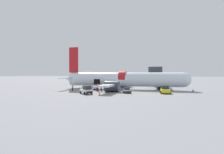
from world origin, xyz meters
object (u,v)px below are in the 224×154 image
at_px(baggage_tug_rear, 165,90).
at_px(airplane, 121,80).
at_px(suitcase_on_tarmac_upright, 96,90).
at_px(baggage_cart_loading, 91,88).
at_px(ground_crew_loader_a, 101,87).
at_px(ground_crew_driver, 83,88).
at_px(ground_crew_supervisor, 101,88).
at_px(baggage_tug_lead, 86,90).
at_px(ground_crew_helper, 98,87).
at_px(baggage_tug_mid, 127,90).
at_px(ground_crew_loader_b, 73,87).

bearing_deg(baggage_tug_rear, airplane, 146.73).
relative_size(airplane, suitcase_on_tarmac_upright, 42.83).
bearing_deg(airplane, baggage_cart_loading, -147.51).
relative_size(baggage_tug_rear, ground_crew_loader_a, 2.06).
bearing_deg(suitcase_on_tarmac_upright, ground_crew_driver, -165.85).
bearing_deg(baggage_tug_rear, ground_crew_supervisor, 176.72).
bearing_deg(ground_crew_loader_a, baggage_tug_lead, -89.82).
bearing_deg(ground_crew_supervisor, ground_crew_helper, -132.64).
xyz_separation_m(airplane, ground_crew_supervisor, (-3.46, -6.45, -1.78)).
bearing_deg(baggage_tug_mid, baggage_tug_lead, -151.94).
relative_size(baggage_tug_lead, ground_crew_loader_a, 2.05).
height_order(baggage_tug_rear, ground_crew_helper, ground_crew_helper).
distance_m(airplane, ground_crew_driver, 10.76).
height_order(baggage_cart_loading, ground_crew_loader_b, ground_crew_loader_b).
height_order(baggage_tug_rear, ground_crew_loader_b, ground_crew_loader_b).
height_order(ground_crew_loader_a, ground_crew_loader_b, ground_crew_loader_b).
bearing_deg(baggage_tug_rear, ground_crew_driver, 179.11).
xyz_separation_m(baggage_cart_loading, ground_crew_loader_b, (-3.48, -2.98, 0.47)).
bearing_deg(airplane, suitcase_on_tarmac_upright, -127.71).
relative_size(baggage_tug_lead, suitcase_on_tarmac_upright, 4.05).
relative_size(ground_crew_helper, suitcase_on_tarmac_upright, 2.25).
distance_m(baggage_tug_lead, baggage_cart_loading, 8.51).
relative_size(baggage_tug_mid, ground_crew_loader_a, 1.93).
height_order(ground_crew_loader_a, ground_crew_supervisor, ground_crew_loader_a).
bearing_deg(ground_crew_loader_b, baggage_tug_mid, -4.42).
relative_size(ground_crew_loader_b, ground_crew_driver, 1.14).
relative_size(baggage_cart_loading, ground_crew_loader_b, 2.39).
bearing_deg(baggage_tug_mid, ground_crew_driver, 172.20).
relative_size(ground_crew_loader_a, ground_crew_supervisor, 1.00).
relative_size(airplane, baggage_tug_mid, 11.27).
distance_m(ground_crew_loader_a, ground_crew_helper, 4.07).
bearing_deg(suitcase_on_tarmac_upright, baggage_tug_mid, -16.40).
distance_m(baggage_tug_rear, ground_crew_supervisor, 14.59).
distance_m(airplane, baggage_cart_loading, 8.61).
bearing_deg(suitcase_on_tarmac_upright, baggage_cart_loading, 142.94).
height_order(baggage_tug_lead, baggage_cart_loading, baggage_tug_lead).
distance_m(ground_crew_loader_a, ground_crew_loader_b, 7.34).
relative_size(airplane, ground_crew_supervisor, 21.79).
bearing_deg(baggage_tug_lead, ground_crew_supervisor, 79.73).
bearing_deg(suitcase_on_tarmac_upright, ground_crew_helper, -53.03).
distance_m(ground_crew_driver, suitcase_on_tarmac_upright, 3.33).
relative_size(ground_crew_supervisor, suitcase_on_tarmac_upright, 1.97).
relative_size(ground_crew_loader_a, ground_crew_driver, 1.03).
xyz_separation_m(baggage_tug_lead, baggage_tug_rear, (15.68, 5.34, -0.03)).
relative_size(baggage_cart_loading, ground_crew_helper, 2.33).
bearing_deg(ground_crew_loader_a, ground_crew_loader_b, -143.48).
distance_m(airplane, baggage_tug_rear, 13.41).
distance_m(ground_crew_supervisor, suitcase_on_tarmac_upright, 1.43).
bearing_deg(ground_crew_loader_b, ground_crew_driver, 10.50).
distance_m(ground_crew_supervisor, ground_crew_helper, 0.91).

